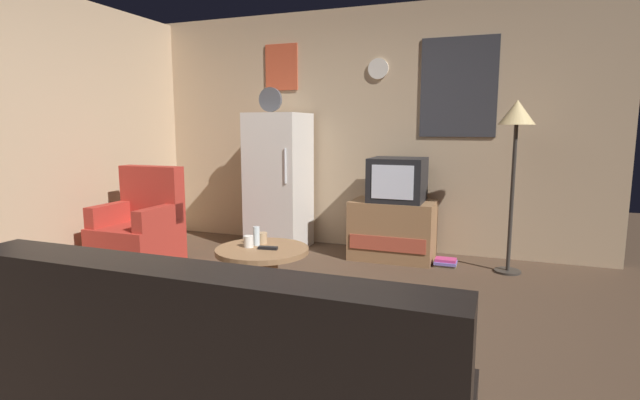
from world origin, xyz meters
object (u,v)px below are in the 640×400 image
standing_lamp (516,126)px  wine_glass (256,236)px  coffee_table (263,275)px  crt_tv (398,180)px  mug_ceramic_white (249,242)px  tv_stand (393,230)px  fridge (279,181)px  remote_control (268,248)px  book_stack (446,263)px  armchair (140,230)px  mug_ceramic_tan (262,238)px

standing_lamp → wine_glass: 2.51m
coffee_table → crt_tv: bearing=65.6°
coffee_table → mug_ceramic_white: (-0.11, -0.01, 0.26)m
tv_stand → coffee_table: size_ratio=1.17×
fridge → standing_lamp: size_ratio=1.11×
tv_stand → remote_control: tv_stand is taller
fridge → wine_glass: bearing=-70.8°
mug_ceramic_white → book_stack: 2.05m
wine_glass → book_stack: (1.31, 1.42, -0.46)m
armchair → tv_stand: bearing=25.2°
armchair → mug_ceramic_white: bearing=-19.0°
standing_lamp → mug_ceramic_tan: size_ratio=17.67×
fridge → mug_ceramic_white: (0.50, -1.61, -0.28)m
crt_tv → mug_ceramic_white: bearing=-117.4°
coffee_table → armchair: armchair is taller
crt_tv → armchair: crt_tv is taller
standing_lamp → armchair: 3.70m
coffee_table → mug_ceramic_white: mug_ceramic_white is taller
armchair → remote_control: bearing=-17.4°
mug_ceramic_white → armchair: bearing=161.0°
mug_ceramic_white → mug_ceramic_tan: 0.15m
fridge → standing_lamp: 2.49m
fridge → tv_stand: 1.37m
standing_lamp → book_stack: standing_lamp is taller
crt_tv → armchair: size_ratio=0.56×
fridge → coffee_table: (0.61, -1.59, -0.54)m
armchair → crt_tv: bearing=24.9°
crt_tv → mug_ceramic_tan: 1.69m
standing_lamp → coffee_table: standing_lamp is taller
fridge → coffee_table: 1.79m
fridge → mug_ceramic_white: size_ratio=19.67×
fridge → tv_stand: size_ratio=2.11×
tv_stand → crt_tv: bearing=-1.4°
armchair → book_stack: 3.02m
remote_control → coffee_table: bearing=153.3°
standing_lamp → mug_ceramic_white: 2.58m
fridge → remote_control: (0.67, -1.61, -0.32)m
coffee_table → wine_glass: 0.30m
fridge → mug_ceramic_tan: (0.55, -1.46, -0.28)m
coffee_table → mug_ceramic_tan: bearing=116.2°
crt_tv → remote_control: 1.78m
mug_ceramic_white → armchair: size_ratio=0.09×
crt_tv → book_stack: size_ratio=2.56×
crt_tv → wine_glass: size_ratio=3.60×
mug_ceramic_tan → armchair: (-1.55, 0.38, -0.13)m
wine_glass → mug_ceramic_tan: 0.08m
mug_ceramic_tan → remote_control: mug_ceramic_tan is taller
standing_lamp → coffee_table: 2.60m
armchair → wine_glass: bearing=-16.2°
coffee_table → mug_ceramic_tan: mug_ceramic_tan is taller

